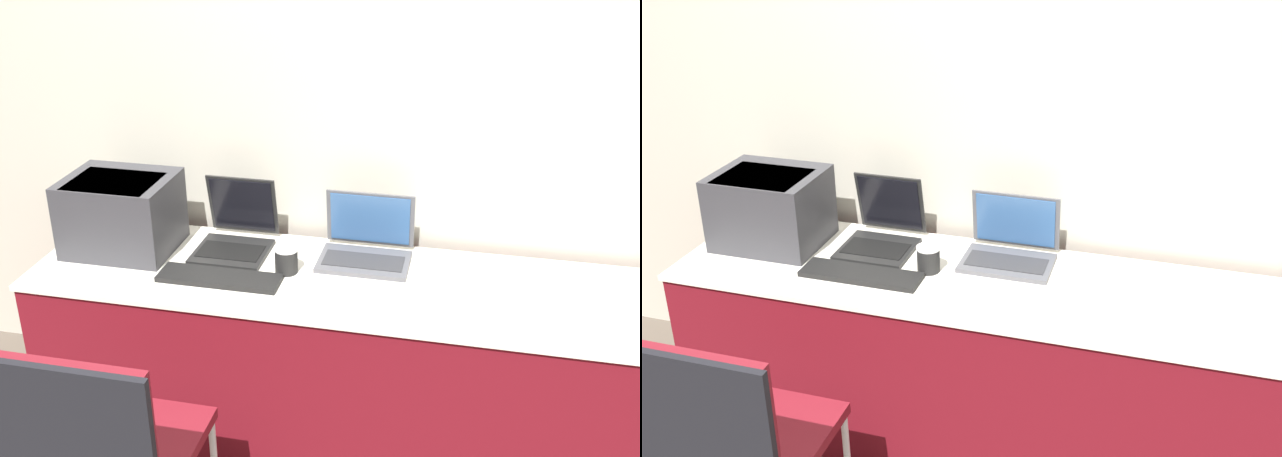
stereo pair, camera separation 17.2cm
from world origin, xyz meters
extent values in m
cube|color=#B7B2A3|center=(0.00, 0.72, 1.30)|extent=(8.00, 0.05, 2.60)
cube|color=maroon|center=(0.00, 0.31, 0.35)|extent=(2.46, 0.62, 0.70)
cube|color=silver|center=(0.00, 0.31, 0.71)|extent=(2.48, 0.64, 0.02)
cube|color=#333338|center=(-0.97, 0.38, 0.87)|extent=(0.41, 0.34, 0.30)
cube|color=#51565B|center=(-0.97, 0.34, 0.99)|extent=(0.33, 0.26, 0.05)
cube|color=black|center=(-0.53, 0.41, 0.73)|extent=(0.28, 0.26, 0.02)
cube|color=black|center=(-0.53, 0.40, 0.74)|extent=(0.25, 0.14, 0.00)
cube|color=black|center=(-0.53, 0.57, 0.87)|extent=(0.28, 0.06, 0.26)
cube|color=black|center=(-0.53, 0.57, 0.87)|extent=(0.26, 0.05, 0.23)
cube|color=#4C4C51|center=(-0.01, 0.44, 0.73)|extent=(0.35, 0.23, 0.02)
cube|color=#2D2D30|center=(-0.01, 0.43, 0.74)|extent=(0.31, 0.13, 0.00)
cube|color=#4C4C51|center=(-0.01, 0.58, 0.85)|extent=(0.35, 0.04, 0.23)
cube|color=#2D5184|center=(-0.01, 0.57, 0.86)|extent=(0.31, 0.03, 0.21)
cube|color=black|center=(-0.51, 0.20, 0.73)|extent=(0.46, 0.13, 0.02)
cylinder|color=black|center=(-0.28, 0.32, 0.77)|extent=(0.09, 0.09, 0.09)
cylinder|color=white|center=(-0.28, 0.32, 0.82)|extent=(0.09, 0.09, 0.01)
cube|color=maroon|center=(-0.61, -0.45, 0.47)|extent=(0.45, 0.46, 0.04)
cube|color=maroon|center=(-0.61, -0.67, 0.71)|extent=(0.45, 0.03, 0.45)
cylinder|color=silver|center=(-0.81, -0.24, 0.22)|extent=(0.02, 0.02, 0.45)
cube|color=black|center=(-0.61, -0.70, 0.69)|extent=(0.47, 0.02, 0.50)
camera|label=1|loc=(0.38, -2.09, 2.06)|focal=42.00mm
camera|label=2|loc=(0.54, -2.04, 2.06)|focal=42.00mm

